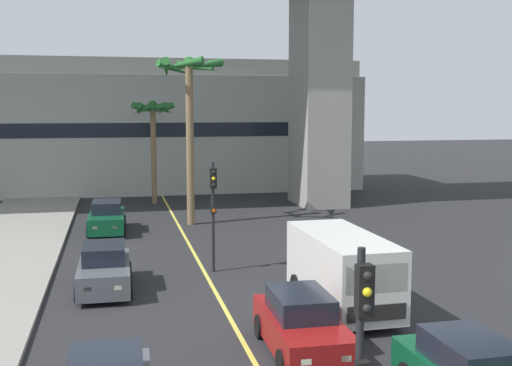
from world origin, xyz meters
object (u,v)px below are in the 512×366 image
at_px(car_queue_front, 301,325).
at_px(delivery_van, 342,269).
at_px(car_queue_second, 107,218).
at_px(car_queue_fifth, 104,269).
at_px(palm_tree_near_median, 190,92).
at_px(palm_tree_mid_median, 153,119).
at_px(traffic_light_median_near, 361,347).
at_px(traffic_light_median_far, 213,202).

height_order(car_queue_front, delivery_van, delivery_van).
relative_size(car_queue_second, delivery_van, 0.78).
distance_m(car_queue_fifth, palm_tree_near_median, 13.87).
relative_size(car_queue_front, palm_tree_mid_median, 0.62).
relative_size(delivery_van, traffic_light_median_near, 1.26).
bearing_deg(car_queue_front, delivery_van, 54.07).
bearing_deg(car_queue_second, palm_tree_mid_median, 72.44).
distance_m(traffic_light_median_far, palm_tree_near_median, 10.95).
distance_m(car_queue_front, palm_tree_near_median, 19.49).
relative_size(car_queue_front, traffic_light_median_far, 0.98).
relative_size(car_queue_second, traffic_light_median_near, 0.99).
bearing_deg(palm_tree_mid_median, car_queue_front, -85.55).
bearing_deg(traffic_light_median_near, car_queue_second, 99.43).
bearing_deg(car_queue_fifth, palm_tree_mid_median, 81.57).
xyz_separation_m(delivery_van, palm_tree_mid_median, (-4.28, 23.43, 4.23)).
xyz_separation_m(car_queue_second, palm_tree_near_median, (4.38, 1.20, 6.30)).
distance_m(car_queue_second, delivery_van, 15.91).
height_order(car_queue_fifth, delivery_van, delivery_van).
bearing_deg(delivery_van, car_queue_second, 116.95).
xyz_separation_m(car_queue_front, traffic_light_median_near, (-1.05, -6.50, 1.99)).
relative_size(car_queue_fifth, palm_tree_near_median, 0.47).
bearing_deg(palm_tree_near_median, car_queue_front, -88.12).
bearing_deg(car_queue_front, palm_tree_near_median, 91.88).
bearing_deg(car_queue_fifth, car_queue_front, -54.14).
bearing_deg(palm_tree_near_median, car_queue_fifth, -110.66).
distance_m(car_queue_front, traffic_light_median_near, 6.88).
bearing_deg(traffic_light_median_far, palm_tree_mid_median, 93.49).
bearing_deg(car_queue_fifth, traffic_light_median_near, -73.66).
height_order(car_queue_second, delivery_van, delivery_van).
height_order(palm_tree_near_median, palm_tree_mid_median, palm_tree_near_median).
bearing_deg(traffic_light_median_far, car_queue_front, -83.49).
bearing_deg(palm_tree_mid_median, traffic_light_median_far, -86.51).
relative_size(traffic_light_median_far, palm_tree_near_median, 0.47).
distance_m(car_queue_fifth, traffic_light_median_far, 4.72).
bearing_deg(palm_tree_mid_median, palm_tree_near_median, -79.76).
distance_m(car_queue_second, car_queue_fifth, 10.36).
height_order(car_queue_front, palm_tree_near_median, palm_tree_near_median).
distance_m(car_queue_front, car_queue_fifth, 8.48).
bearing_deg(car_queue_front, palm_tree_mid_median, 94.45).
bearing_deg(traffic_light_median_near, car_queue_front, 80.86).
xyz_separation_m(traffic_light_median_near, traffic_light_median_far, (0.09, 14.87, 0.00)).
distance_m(car_queue_second, palm_tree_mid_median, 10.83).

